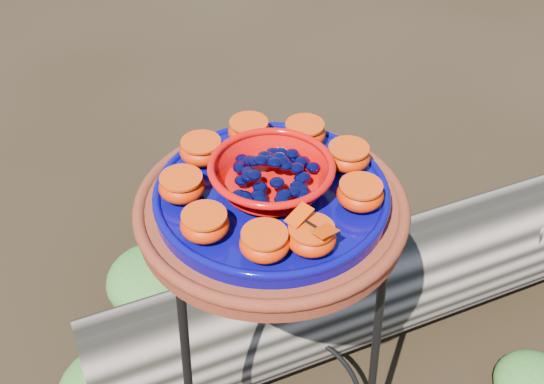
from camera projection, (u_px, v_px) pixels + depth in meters
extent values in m
cylinder|color=#5C200D|center=(271.00, 210.00, 1.14)|extent=(0.45, 0.45, 0.04)
cylinder|color=#0A0355|center=(271.00, 196.00, 1.12)|extent=(0.38, 0.38, 0.03)
ellipsoid|color=#B40900|center=(311.00, 238.00, 1.00)|extent=(0.07, 0.07, 0.04)
ellipsoid|color=#B40900|center=(360.00, 195.00, 1.07)|extent=(0.07, 0.07, 0.04)
ellipsoid|color=#B40900|center=(348.00, 157.00, 1.14)|extent=(0.07, 0.07, 0.04)
ellipsoid|color=#B40900|center=(305.00, 133.00, 1.20)|extent=(0.07, 0.07, 0.04)
ellipsoid|color=#B40900|center=(249.00, 131.00, 1.20)|extent=(0.07, 0.07, 0.04)
ellipsoid|color=#B40900|center=(201.00, 151.00, 1.16)|extent=(0.07, 0.07, 0.04)
ellipsoid|color=#B40900|center=(182.00, 187.00, 1.08)|extent=(0.07, 0.07, 0.04)
ellipsoid|color=#B40900|center=(205.00, 225.00, 1.02)|extent=(0.07, 0.07, 0.04)
ellipsoid|color=#B40900|center=(265.00, 243.00, 0.99)|extent=(0.07, 0.07, 0.04)
ellipsoid|color=#326123|center=(535.00, 384.00, 1.66)|extent=(0.20, 0.20, 0.10)
ellipsoid|color=#326123|center=(156.00, 278.00, 1.89)|extent=(0.28, 0.28, 0.14)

